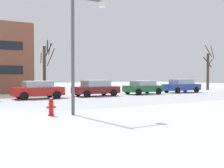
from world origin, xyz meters
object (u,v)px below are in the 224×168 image
object	(u,v)px
parked_car_red	(38,90)
parked_car_green	(143,87)
parked_car_maroon	(96,88)
street_lamp	(79,42)
fire_hydrant	(51,107)
parked_car_blue	(182,86)

from	to	relation	value
parked_car_red	parked_car_green	xyz separation A→B (m)	(10.96, -0.08, -0.03)
parked_car_green	parked_car_maroon	bearing A→B (deg)	179.00
street_lamp	parked_car_maroon	distance (m)	12.72
street_lamp	parked_car_red	world-z (taller)	street_lamp
fire_hydrant	street_lamp	bearing A→B (deg)	-10.81
street_lamp	parked_car_red	bearing A→B (deg)	83.86
street_lamp	parked_car_green	size ratio (longest dim) A/B	1.48
fire_hydrant	parked_car_maroon	distance (m)	12.97
fire_hydrant	parked_car_red	world-z (taller)	parked_car_red
parked_car_green	parked_car_blue	xyz separation A→B (m)	(5.48, -0.05, 0.06)
street_lamp	parked_car_green	bearing A→B (deg)	40.73
street_lamp	parked_car_blue	xyz separation A→B (m)	(17.57, 10.36, -2.78)
street_lamp	parked_car_maroon	world-z (taller)	street_lamp
parked_car_red	fire_hydrant	bearing A→B (deg)	-103.54
fire_hydrant	parked_car_red	size ratio (longest dim) A/B	0.21
parked_car_maroon	parked_car_green	distance (m)	5.48
parked_car_green	parked_car_blue	world-z (taller)	parked_car_blue
parked_car_maroon	parked_car_blue	bearing A→B (deg)	-0.76
fire_hydrant	street_lamp	size ratio (longest dim) A/B	0.15
fire_hydrant	parked_car_blue	bearing A→B (deg)	28.12
fire_hydrant	parked_car_green	size ratio (longest dim) A/B	0.22
fire_hydrant	parked_car_blue	world-z (taller)	parked_car_blue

